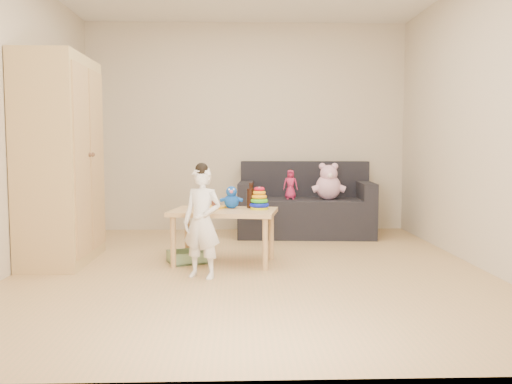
{
  "coord_description": "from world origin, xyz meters",
  "views": [
    {
      "loc": [
        -0.11,
        -4.63,
        1.07
      ],
      "look_at": [
        0.05,
        0.25,
        0.65
      ],
      "focal_mm": 38.0,
      "sensor_mm": 36.0,
      "label": 1
    }
  ],
  "objects_px": {
    "sofa": "(306,217)",
    "toddler": "(202,224)",
    "play_table": "(224,237)",
    "wardrobe": "(60,160)"
  },
  "relations": [
    {
      "from": "sofa",
      "to": "toddler",
      "type": "xyz_separation_m",
      "value": [
        -1.1,
        -2.04,
        0.22
      ]
    },
    {
      "from": "sofa",
      "to": "play_table",
      "type": "height_order",
      "value": "play_table"
    },
    {
      "from": "play_table",
      "to": "toddler",
      "type": "xyz_separation_m",
      "value": [
        -0.16,
        -0.54,
        0.2
      ]
    },
    {
      "from": "sofa",
      "to": "wardrobe",
      "type": "bearing_deg",
      "value": -146.06
    },
    {
      "from": "wardrobe",
      "to": "play_table",
      "type": "xyz_separation_m",
      "value": [
        1.49,
        -0.12,
        -0.69
      ]
    },
    {
      "from": "wardrobe",
      "to": "play_table",
      "type": "bearing_deg",
      "value": -4.49
    },
    {
      "from": "wardrobe",
      "to": "play_table",
      "type": "height_order",
      "value": "wardrobe"
    },
    {
      "from": "play_table",
      "to": "toddler",
      "type": "height_order",
      "value": "toddler"
    },
    {
      "from": "sofa",
      "to": "play_table",
      "type": "relative_size",
      "value": 1.69
    },
    {
      "from": "toddler",
      "to": "sofa",
      "type": "bearing_deg",
      "value": 85.83
    }
  ]
}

